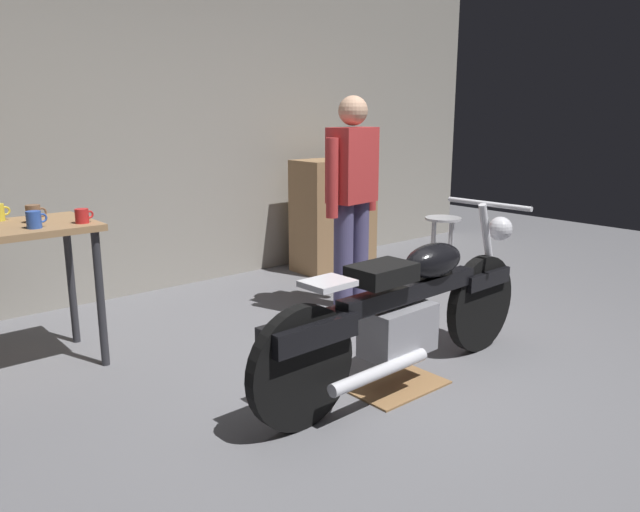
{
  "coord_description": "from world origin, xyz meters",
  "views": [
    {
      "loc": [
        -2.45,
        -2.2,
        1.55
      ],
      "look_at": [
        0.02,
        0.7,
        0.65
      ],
      "focal_mm": 34.31,
      "sensor_mm": 36.0,
      "label": 1
    }
  ],
  "objects_px": {
    "motorcycle": "(407,309)",
    "mug_blue_enamel": "(34,220)",
    "shop_stool": "(442,233)",
    "wooden_dresser": "(334,215)",
    "mug_red_diner": "(82,216)",
    "person_standing": "(352,196)",
    "mug_brown_stoneware": "(34,214)"
  },
  "relations": [
    {
      "from": "motorcycle",
      "to": "mug_blue_enamel",
      "type": "relative_size",
      "value": 18.86
    },
    {
      "from": "shop_stool",
      "to": "wooden_dresser",
      "type": "distance_m",
      "value": 1.18
    },
    {
      "from": "motorcycle",
      "to": "mug_red_diner",
      "type": "xyz_separation_m",
      "value": [
        -1.28,
        1.46,
        0.49
      ]
    },
    {
      "from": "person_standing",
      "to": "wooden_dresser",
      "type": "xyz_separation_m",
      "value": [
        0.82,
        1.13,
        -0.38
      ]
    },
    {
      "from": "mug_red_diner",
      "to": "shop_stool",
      "type": "bearing_deg",
      "value": -6.01
    },
    {
      "from": "person_standing",
      "to": "mug_blue_enamel",
      "type": "xyz_separation_m",
      "value": [
        -2.2,
        0.32,
        0.02
      ]
    },
    {
      "from": "wooden_dresser",
      "to": "mug_brown_stoneware",
      "type": "bearing_deg",
      "value": -168.16
    },
    {
      "from": "mug_red_diner",
      "to": "mug_brown_stoneware",
      "type": "height_order",
      "value": "mug_brown_stoneware"
    },
    {
      "from": "shop_stool",
      "to": "mug_blue_enamel",
      "type": "bearing_deg",
      "value": 174.28
    },
    {
      "from": "wooden_dresser",
      "to": "mug_blue_enamel",
      "type": "relative_size",
      "value": 9.47
    },
    {
      "from": "shop_stool",
      "to": "mug_red_diner",
      "type": "distance_m",
      "value": 3.09
    },
    {
      "from": "wooden_dresser",
      "to": "mug_blue_enamel",
      "type": "height_order",
      "value": "wooden_dresser"
    },
    {
      "from": "person_standing",
      "to": "shop_stool",
      "type": "xyz_separation_m",
      "value": [
        1.1,
        -0.01,
        -0.43
      ]
    },
    {
      "from": "mug_red_diner",
      "to": "wooden_dresser",
      "type": "bearing_deg",
      "value": 16.65
    },
    {
      "from": "person_standing",
      "to": "wooden_dresser",
      "type": "height_order",
      "value": "person_standing"
    },
    {
      "from": "motorcycle",
      "to": "wooden_dresser",
      "type": "height_order",
      "value": "wooden_dresser"
    },
    {
      "from": "motorcycle",
      "to": "person_standing",
      "type": "bearing_deg",
      "value": 58.95
    },
    {
      "from": "motorcycle",
      "to": "shop_stool",
      "type": "distance_m",
      "value": 2.09
    },
    {
      "from": "motorcycle",
      "to": "mug_brown_stoneware",
      "type": "xyz_separation_m",
      "value": [
        -1.5,
        1.66,
        0.5
      ]
    },
    {
      "from": "shop_stool",
      "to": "mug_brown_stoneware",
      "type": "height_order",
      "value": "mug_brown_stoneware"
    },
    {
      "from": "shop_stool",
      "to": "mug_blue_enamel",
      "type": "xyz_separation_m",
      "value": [
        -3.31,
        0.33,
        0.45
      ]
    },
    {
      "from": "motorcycle",
      "to": "wooden_dresser",
      "type": "bearing_deg",
      "value": 55.54
    },
    {
      "from": "wooden_dresser",
      "to": "mug_blue_enamel",
      "type": "bearing_deg",
      "value": -164.96
    },
    {
      "from": "person_standing",
      "to": "mug_red_diner",
      "type": "bearing_deg",
      "value": -18.11
    },
    {
      "from": "motorcycle",
      "to": "mug_red_diner",
      "type": "height_order",
      "value": "motorcycle"
    },
    {
      "from": "wooden_dresser",
      "to": "mug_red_diner",
      "type": "bearing_deg",
      "value": -163.35
    },
    {
      "from": "shop_stool",
      "to": "wooden_dresser",
      "type": "height_order",
      "value": "wooden_dresser"
    },
    {
      "from": "person_standing",
      "to": "mug_brown_stoneware",
      "type": "distance_m",
      "value": 2.21
    },
    {
      "from": "person_standing",
      "to": "mug_brown_stoneware",
      "type": "relative_size",
      "value": 13.9
    },
    {
      "from": "mug_brown_stoneware",
      "to": "person_standing",
      "type": "bearing_deg",
      "value": -13.32
    },
    {
      "from": "motorcycle",
      "to": "mug_brown_stoneware",
      "type": "bearing_deg",
      "value": 130.37
    },
    {
      "from": "mug_blue_enamel",
      "to": "mug_brown_stoneware",
      "type": "distance_m",
      "value": 0.2
    }
  ]
}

